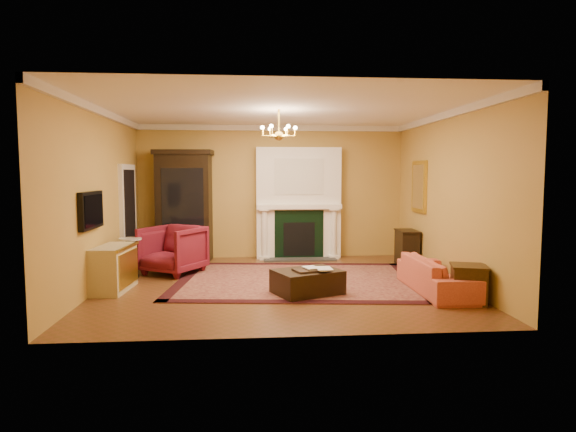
{
  "coord_description": "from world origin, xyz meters",
  "views": [
    {
      "loc": [
        -0.51,
        -8.23,
        1.91
      ],
      "look_at": [
        0.18,
        0.3,
        1.16
      ],
      "focal_mm": 30.0,
      "sensor_mm": 36.0,
      "label": 1
    }
  ],
  "objects": [
    {
      "name": "ottoman_tray",
      "position": [
        0.41,
        -0.84,
        0.4
      ],
      "size": [
        0.53,
        0.47,
        0.03
      ],
      "primitive_type": "cube",
      "rotation": [
        0.0,
        0.0,
        0.33
      ],
      "color": "black",
      "rests_on": "leather_ottoman"
    },
    {
      "name": "leather_ottoman",
      "position": [
        0.4,
        -0.76,
        0.2
      ],
      "size": [
        1.21,
        1.06,
        0.37
      ],
      "primitive_type": "cube",
      "rotation": [
        0.0,
        0.0,
        0.41
      ],
      "color": "black",
      "rests_on": "oriental_rug"
    },
    {
      "name": "console_table",
      "position": [
        2.78,
        1.52,
        0.36
      ],
      "size": [
        0.39,
        0.65,
        0.71
      ],
      "primitive_type": "cube",
      "rotation": [
        0.0,
        0.0,
        -0.04
      ],
      "color": "black",
      "rests_on": "floor"
    },
    {
      "name": "coral_sofa",
      "position": [
        2.51,
        -0.8,
        0.37
      ],
      "size": [
        0.57,
        1.9,
        0.74
      ],
      "primitive_type": "imported",
      "rotation": [
        0.0,
        0.0,
        1.56
      ],
      "color": "#D66244",
      "rests_on": "floor"
    },
    {
      "name": "crown_molding",
      "position": [
        0.0,
        0.96,
        2.94
      ],
      "size": [
        6.0,
        5.5,
        0.12
      ],
      "color": "silver",
      "rests_on": "ceiling"
    },
    {
      "name": "topiary_right",
      "position": [
        1.34,
        2.53,
        1.46
      ],
      "size": [
        0.16,
        0.16,
        0.42
      ],
      "color": "tan",
      "rests_on": "fireplace"
    },
    {
      "name": "topiary_left",
      "position": [
        -0.08,
        2.53,
        1.44
      ],
      "size": [
        0.14,
        0.14,
        0.38
      ],
      "color": "tan",
      "rests_on": "fireplace"
    },
    {
      "name": "floor",
      "position": [
        0.0,
        0.0,
        -0.01
      ],
      "size": [
        6.0,
        5.5,
        0.02
      ],
      "primitive_type": "cube",
      "color": "brown",
      "rests_on": "ground"
    },
    {
      "name": "fireplace",
      "position": [
        0.6,
        2.57,
        1.19
      ],
      "size": [
        1.9,
        0.7,
        2.5
      ],
      "color": "white",
      "rests_on": "wall_back"
    },
    {
      "name": "china_cabinet",
      "position": [
        -1.94,
        2.49,
        1.16
      ],
      "size": [
        1.2,
        0.61,
        2.33
      ],
      "primitive_type": "cube",
      "rotation": [
        0.0,
        0.0,
        -0.07
      ],
      "color": "black",
      "rests_on": "floor"
    },
    {
      "name": "doorway",
      "position": [
        -2.95,
        1.7,
        1.05
      ],
      "size": [
        0.08,
        1.05,
        2.1
      ],
      "color": "silver",
      "rests_on": "wall_left"
    },
    {
      "name": "pedestal_table",
      "position": [
        -2.7,
        0.74,
        0.42
      ],
      "size": [
        0.41,
        0.41,
        0.73
      ],
      "color": "black",
      "rests_on": "floor"
    },
    {
      "name": "end_table",
      "position": [
        2.72,
        -1.47,
        0.27
      ],
      "size": [
        0.58,
        0.58,
        0.54
      ],
      "primitive_type": "cube",
      "rotation": [
        0.0,
        0.0,
        -0.29
      ],
      "color": "#3C2710",
      "rests_on": "floor"
    },
    {
      "name": "wall_front",
      "position": [
        0.0,
        -2.76,
        1.5
      ],
      "size": [
        6.0,
        0.02,
        3.0
      ],
      "primitive_type": "cube",
      "color": "#BC9243",
      "rests_on": "floor"
    },
    {
      "name": "tv_panel",
      "position": [
        -2.95,
        -0.6,
        1.35
      ],
      "size": [
        0.09,
        0.95,
        0.58
      ],
      "color": "black",
      "rests_on": "wall_left"
    },
    {
      "name": "oriental_rug",
      "position": [
        0.35,
        0.24,
        0.01
      ],
      "size": [
        4.57,
        3.62,
        0.02
      ],
      "primitive_type": "cube",
      "rotation": [
        0.0,
        0.0,
        -0.1
      ],
      "color": "#430E16",
      "rests_on": "floor"
    },
    {
      "name": "book_b",
      "position": [
        0.53,
        -0.9,
        0.58
      ],
      "size": [
        0.24,
        0.03,
        0.32
      ],
      "primitive_type": "imported",
      "rotation": [
        0.0,
        0.0,
        0.04
      ],
      "color": "gray",
      "rests_on": "ottoman_tray"
    },
    {
      "name": "ceiling",
      "position": [
        0.0,
        0.0,
        3.01
      ],
      "size": [
        6.0,
        5.5,
        0.02
      ],
      "primitive_type": "cube",
      "color": "white",
      "rests_on": "wall_back"
    },
    {
      "name": "chandelier",
      "position": [
        -0.0,
        0.0,
        2.61
      ],
      "size": [
        0.63,
        0.55,
        0.53
      ],
      "color": "gold",
      "rests_on": "ceiling"
    },
    {
      "name": "wall_left",
      "position": [
        -3.01,
        0.0,
        1.5
      ],
      "size": [
        0.02,
        5.5,
        3.0
      ],
      "primitive_type": "cube",
      "color": "#BC9243",
      "rests_on": "floor"
    },
    {
      "name": "wall_right",
      "position": [
        3.01,
        0.0,
        1.5
      ],
      "size": [
        0.02,
        5.5,
        3.0
      ],
      "primitive_type": "cube",
      "color": "#BC9243",
      "rests_on": "floor"
    },
    {
      "name": "wingback_armchair",
      "position": [
        -1.98,
        1.03,
        0.51
      ],
      "size": [
        1.31,
        1.29,
        1.01
      ],
      "primitive_type": "imported",
      "rotation": [
        0.0,
        0.0,
        -0.53
      ],
      "color": "maroon",
      "rests_on": "floor"
    },
    {
      "name": "gilt_mirror",
      "position": [
        2.97,
        1.4,
        1.65
      ],
      "size": [
        0.06,
        0.76,
        1.05
      ],
      "color": "gold",
      "rests_on": "wall_right"
    },
    {
      "name": "book_a",
      "position": [
        0.36,
        -0.83,
        0.55
      ],
      "size": [
        0.2,
        0.09,
        0.27
      ],
      "primitive_type": "imported",
      "rotation": [
        0.0,
        0.0,
        0.31
      ],
      "color": "gray",
      "rests_on": "ottoman_tray"
    },
    {
      "name": "wall_back",
      "position": [
        0.0,
        2.76,
        1.5
      ],
      "size": [
        6.0,
        0.02,
        3.0
      ],
      "primitive_type": "cube",
      "color": "#BC9243",
      "rests_on": "floor"
    },
    {
      "name": "commode",
      "position": [
        -2.73,
        -0.28,
        0.37
      ],
      "size": [
        0.55,
        1.03,
        0.74
      ],
      "primitive_type": "cube",
      "rotation": [
        0.0,
        0.0,
        -0.08
      ],
      "color": "#C4B390",
      "rests_on": "floor"
    }
  ]
}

